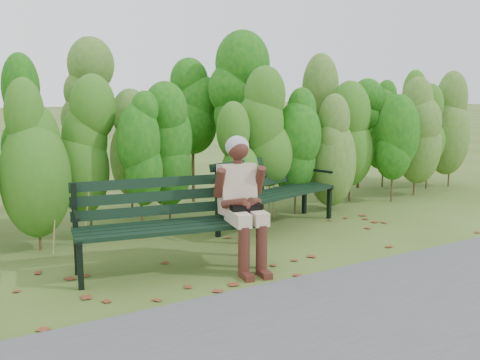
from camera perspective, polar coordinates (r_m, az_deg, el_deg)
ground at (r=6.28m, az=1.65°, el=-7.23°), size 80.00×80.00×0.00m
footpath at (r=4.70m, az=16.68°, el=-13.66°), size 60.00×2.50×0.01m
hedge_band at (r=7.66m, az=-5.84°, el=5.41°), size 11.04×1.67×2.42m
leaf_litter at (r=5.99m, az=0.30°, el=-8.07°), size 5.99×2.08×0.01m
bench_left at (r=5.63m, az=-7.47°, el=-3.70°), size 1.89×0.92×0.91m
bench_right at (r=7.26m, az=3.25°, el=-0.63°), size 1.88×1.03×0.89m
seated_woman at (r=5.61m, az=0.17°, el=-1.45°), size 0.55×0.80×1.32m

